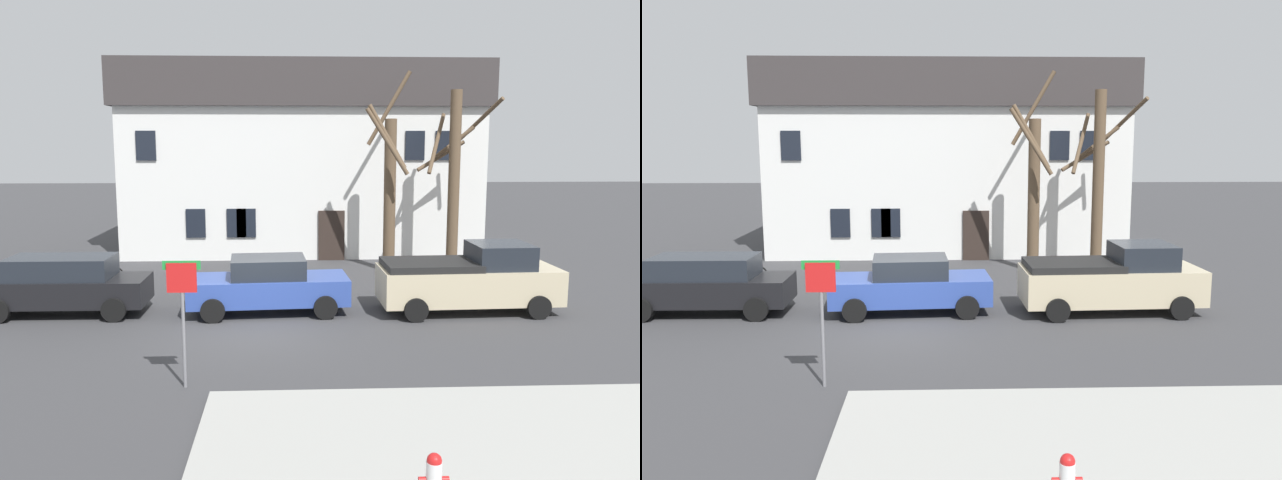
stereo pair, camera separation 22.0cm
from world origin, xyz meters
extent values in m
plane|color=#38383A|center=(0.00, 0.00, 0.00)|extent=(120.00, 120.00, 0.00)
cube|color=#999993|center=(4.16, -7.57, 0.06)|extent=(9.73, 6.86, 0.12)
cube|color=white|center=(1.47, 13.69, 3.20)|extent=(15.43, 6.75, 6.40)
cube|color=#383333|center=(1.47, 13.69, 7.36)|extent=(15.93, 7.25, 1.93)
cube|color=#2D231E|center=(2.62, 10.27, 1.05)|extent=(1.10, 0.12, 2.10)
cube|color=black|center=(-3.03, 10.28, 1.60)|extent=(0.80, 0.08, 1.20)
cube|color=black|center=(-1.34, 10.28, 1.60)|extent=(0.80, 0.08, 1.20)
cube|color=black|center=(-0.94, 10.28, 1.60)|extent=(0.80, 0.08, 1.20)
cube|color=black|center=(-4.95, 10.28, 4.80)|extent=(0.80, 0.08, 1.20)
cube|color=black|center=(6.08, 10.28, 4.80)|extent=(0.80, 0.08, 1.20)
cube|color=black|center=(7.34, 10.28, 4.80)|extent=(0.80, 0.08, 1.20)
cylinder|color=brown|center=(4.70, 7.93, 2.91)|extent=(0.46, 0.46, 5.81)
cylinder|color=brown|center=(4.46, 7.21, 4.97)|extent=(1.63, 0.66, 2.46)
cylinder|color=brown|center=(4.73, 8.71, 6.23)|extent=(1.71, 0.24, 2.85)
cylinder|color=brown|center=(4.47, 7.30, 5.15)|extent=(1.44, 0.66, 2.36)
cylinder|color=brown|center=(7.10, 7.71, 3.44)|extent=(0.43, 0.43, 6.87)
cylinder|color=brown|center=(7.22, 8.48, 4.90)|extent=(1.64, 0.40, 1.35)
cylinder|color=brown|center=(6.48, 8.11, 4.90)|extent=(0.98, 1.42, 2.30)
cylinder|color=brown|center=(6.80, 8.68, 4.41)|extent=(2.04, 0.76, 1.20)
cylinder|color=brown|center=(8.14, 8.26, 5.74)|extent=(1.27, 2.23, 1.71)
cube|color=black|center=(-5.62, 2.19, 0.70)|extent=(4.71, 1.77, 0.76)
cube|color=#1E232B|center=(-5.72, 2.19, 1.39)|extent=(2.92, 1.55, 0.62)
cylinder|color=black|center=(-4.02, 3.05, 0.34)|extent=(0.68, 0.22, 0.68)
cylinder|color=black|center=(-4.03, 1.31, 0.34)|extent=(0.68, 0.22, 0.68)
cylinder|color=black|center=(-7.22, 3.07, 0.34)|extent=(0.68, 0.22, 0.68)
cube|color=#2D4799|center=(0.25, 2.09, 0.70)|extent=(4.75, 2.09, 0.75)
cube|color=#1E232B|center=(0.25, 2.09, 1.36)|extent=(2.23, 1.71, 0.58)
cylinder|color=black|center=(1.76, 3.09, 0.34)|extent=(0.69, 0.26, 0.68)
cylinder|color=black|center=(1.88, 1.31, 0.34)|extent=(0.69, 0.26, 0.68)
cylinder|color=black|center=(-1.39, 2.88, 0.34)|extent=(0.69, 0.26, 0.68)
cylinder|color=black|center=(-1.27, 1.10, 0.34)|extent=(0.69, 0.26, 0.68)
cube|color=#C6B793|center=(6.12, 1.95, 0.82)|extent=(5.27, 2.14, 1.01)
cube|color=#1E232B|center=(7.06, 1.98, 1.68)|extent=(1.73, 1.78, 0.70)
cube|color=black|center=(4.98, 1.90, 1.43)|extent=(2.77, 1.97, 0.20)
cylinder|color=black|center=(7.85, 2.99, 0.34)|extent=(0.69, 0.25, 0.68)
cylinder|color=black|center=(7.92, 1.04, 0.34)|extent=(0.69, 0.25, 0.68)
cylinder|color=black|center=(4.32, 2.85, 0.34)|extent=(0.69, 0.25, 0.68)
cylinder|color=black|center=(4.39, 0.91, 0.34)|extent=(0.69, 0.25, 0.68)
sphere|color=red|center=(2.85, -8.17, 0.72)|extent=(0.21, 0.21, 0.21)
cylinder|color=red|center=(2.69, -8.17, 0.44)|extent=(0.10, 0.09, 0.09)
cylinder|color=red|center=(3.01, -8.17, 0.44)|extent=(0.10, 0.09, 0.09)
cylinder|color=slate|center=(-1.27, -3.59, 1.30)|extent=(0.07, 0.07, 2.60)
cube|color=red|center=(-1.27, -3.61, 2.30)|extent=(0.60, 0.03, 0.60)
cube|color=#1E8C38|center=(-1.27, -3.57, 2.55)|extent=(0.76, 0.02, 0.18)
torus|color=black|center=(-5.16, 5.70, 0.36)|extent=(0.70, 0.24, 0.71)
torus|color=black|center=(-6.16, 5.97, 0.36)|extent=(0.70, 0.24, 0.71)
cylinder|color=black|center=(-5.66, 5.84, 0.58)|extent=(0.97, 0.31, 0.19)
cylinder|color=black|center=(-5.85, 5.89, 0.81)|extent=(0.10, 0.06, 0.45)
camera|label=1|loc=(0.92, -16.16, 5.02)|focal=35.75mm
camera|label=2|loc=(1.14, -16.17, 5.02)|focal=35.75mm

